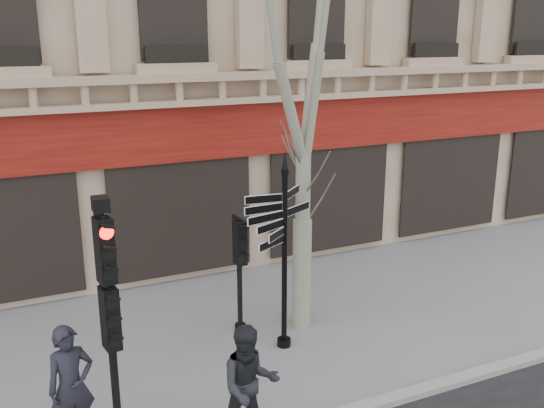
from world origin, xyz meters
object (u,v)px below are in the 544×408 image
Objects in this scene: traffic_signal_main at (108,292)px; plane_tree at (306,10)px; pedestrian_a at (71,386)px; fingerpost at (285,218)px; pedestrian_b at (250,385)px; traffic_signal_secondary at (239,254)px.

plane_tree reaches higher than traffic_signal_main.
plane_tree is at bearing 11.32° from pedestrian_a.
fingerpost is 3.29m from pedestrian_b.
pedestrian_b is at bearing -111.29° from traffic_signal_secondary.
traffic_signal_main is 0.42× the size of plane_tree.
fingerpost is 1.46m from traffic_signal_secondary.
pedestrian_b is (-1.67, -2.31, -1.64)m from fingerpost.
pedestrian_b is at bearing -128.85° from plane_tree.
pedestrian_b is (2.34, -1.04, -0.01)m from pedestrian_a.
traffic_signal_secondary is 3.56m from pedestrian_b.
traffic_signal_secondary is (2.91, 2.42, -0.73)m from traffic_signal_main.
pedestrian_a is 1.01× the size of pedestrian_b.
fingerpost is at bearing 14.48° from traffic_signal_main.
fingerpost is 2.06× the size of pedestrian_a.
plane_tree is at bearing 18.14° from traffic_signal_main.
plane_tree is (0.68, 0.60, 3.62)m from fingerpost.
traffic_signal_main is 1.54m from pedestrian_a.
traffic_signal_secondary is at bearing 99.70° from fingerpost.
plane_tree reaches higher than fingerpost.
pedestrian_a is (-0.59, 0.16, -1.42)m from traffic_signal_main.
traffic_signal_main is 1.61× the size of traffic_signal_secondary.
pedestrian_b is at bearing -143.46° from fingerpost.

